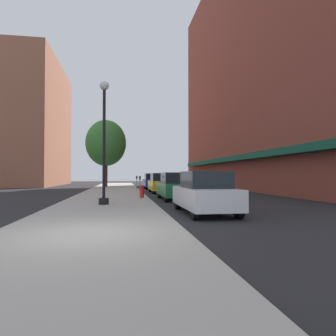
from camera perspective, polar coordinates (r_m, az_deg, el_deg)
name	(u,v)px	position (r m, az deg, el deg)	size (l,w,h in m)	color
ground_plane	(160,192)	(25.62, -1.61, -4.71)	(90.00, 90.00, 0.00)	#232326
sidewalk_slab	(113,191)	(26.42, -10.55, -4.46)	(4.80, 50.00, 0.12)	#A8A399
building_right_brick	(257,63)	(34.73, 16.85, 18.81)	(6.80, 40.00, 26.92)	brown
building_far_background	(39,125)	(46.45, -23.66, 7.62)	(6.80, 18.00, 17.32)	#9E6047
lamppost	(104,140)	(14.47, -12.24, 5.37)	(0.48, 0.48, 5.90)	black
fire_hydrant	(142,191)	(18.11, -5.07, -4.49)	(0.33, 0.26, 0.79)	red
parking_meter_near	(140,183)	(21.44, -5.44, -2.84)	(0.14, 0.09, 1.31)	slate
parking_meter_far	(137,181)	(26.12, -6.06, -2.56)	(0.14, 0.09, 1.31)	slate
tree_near	(106,143)	(35.86, -11.89, 4.71)	(4.74, 4.74, 7.88)	#422D1E
car_white	(205,193)	(11.80, 7.06, -4.80)	(1.80, 4.30, 1.66)	black
car_green	(175,186)	(18.11, 1.42, -3.58)	(1.80, 4.30, 1.66)	black
car_yellow	(161,183)	(24.88, -1.40, -2.95)	(1.80, 4.30, 1.66)	black
car_blue	(152,181)	(31.90, -3.05, -2.58)	(1.80, 4.30, 1.66)	black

